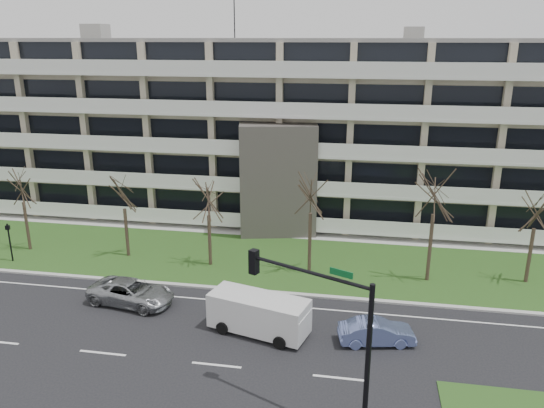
% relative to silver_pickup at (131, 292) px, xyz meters
% --- Properties ---
extents(ground, '(160.00, 160.00, 0.00)m').
position_rel_silver_pickup_xyz_m(ground, '(6.76, -5.26, -0.73)').
color(ground, black).
rests_on(ground, ground).
extents(grass_verge, '(90.00, 10.00, 0.06)m').
position_rel_silver_pickup_xyz_m(grass_verge, '(6.76, 7.74, -0.70)').
color(grass_verge, '#2E4D19').
rests_on(grass_verge, ground).
extents(curb, '(90.00, 0.35, 0.12)m').
position_rel_silver_pickup_xyz_m(curb, '(6.76, 2.74, -0.67)').
color(curb, '#B2B2AD').
rests_on(curb, ground).
extents(sidewalk, '(90.00, 2.00, 0.08)m').
position_rel_silver_pickup_xyz_m(sidewalk, '(6.76, 13.24, -0.69)').
color(sidewalk, '#B2B2AD').
rests_on(sidewalk, ground).
extents(lane_edge_line, '(90.00, 0.12, 0.01)m').
position_rel_silver_pickup_xyz_m(lane_edge_line, '(6.76, 1.24, -0.72)').
color(lane_edge_line, white).
rests_on(lane_edge_line, ground).
extents(apartment_building, '(60.50, 15.10, 18.75)m').
position_rel_silver_pickup_xyz_m(apartment_building, '(6.75, 20.06, 6.89)').
color(apartment_building, tan).
rests_on(apartment_building, ground).
extents(silver_pickup, '(5.53, 3.20, 1.45)m').
position_rel_silver_pickup_xyz_m(silver_pickup, '(0.00, 0.00, 0.00)').
color(silver_pickup, '#A1A4A8').
rests_on(silver_pickup, ground).
extents(blue_sedan, '(4.16, 2.13, 1.31)m').
position_rel_silver_pickup_xyz_m(blue_sedan, '(14.50, -1.90, -0.07)').
color(blue_sedan, '#788AD1').
rests_on(blue_sedan, ground).
extents(white_van, '(5.75, 3.33, 2.10)m').
position_rel_silver_pickup_xyz_m(white_van, '(8.28, -1.90, 0.53)').
color(white_van, silver).
rests_on(white_van, ground).
extents(traffic_signal, '(5.43, 2.67, 6.82)m').
position_rel_silver_pickup_xyz_m(traffic_signal, '(12.17, -7.75, 3.69)').
color(traffic_signal, black).
rests_on(traffic_signal, ground).
extents(pedestrian_signal, '(0.30, 0.25, 2.88)m').
position_rel_silver_pickup_xyz_m(pedestrian_signal, '(-11.05, 4.39, 1.11)').
color(pedestrian_signal, black).
rests_on(pedestrian_signal, ground).
extents(tree_1, '(3.35, 3.35, 6.71)m').
position_rel_silver_pickup_xyz_m(tree_1, '(-11.15, 6.63, 4.48)').
color(tree_1, '#382B21').
rests_on(tree_1, ground).
extents(tree_2, '(3.26, 3.26, 6.52)m').
position_rel_silver_pickup_xyz_m(tree_2, '(-3.30, 6.77, 4.33)').
color(tree_2, '#382B21').
rests_on(tree_2, ground).
extents(tree_3, '(3.30, 3.30, 6.61)m').
position_rel_silver_pickup_xyz_m(tree_3, '(3.10, 6.25, 4.41)').
color(tree_3, '#382B21').
rests_on(tree_3, ground).
extents(tree_4, '(3.79, 3.79, 7.58)m').
position_rel_silver_pickup_xyz_m(tree_4, '(10.09, 6.27, 5.17)').
color(tree_4, '#382B21').
rests_on(tree_4, ground).
extents(tree_5, '(4.13, 4.13, 8.25)m').
position_rel_silver_pickup_xyz_m(tree_5, '(17.91, 6.31, 5.69)').
color(tree_5, '#382B21').
rests_on(tree_5, ground).
extents(tree_6, '(3.37, 3.37, 6.73)m').
position_rel_silver_pickup_xyz_m(tree_6, '(24.27, 7.14, 4.50)').
color(tree_6, '#382B21').
rests_on(tree_6, ground).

